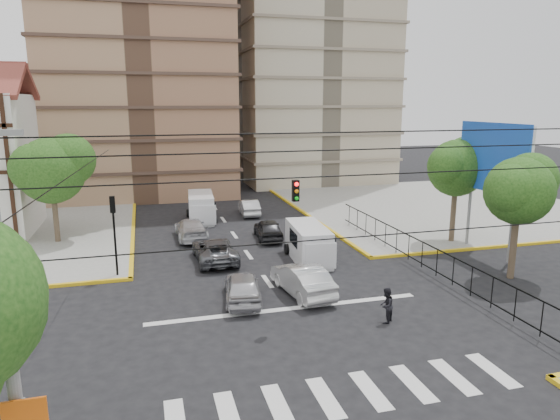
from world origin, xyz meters
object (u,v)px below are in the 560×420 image
object	(u,v)px
van_right_lane	(310,245)
car_white_front_right	(302,279)
car_silver_front_left	(242,286)
traffic_light_nw	(114,222)
pedestrian_crosswalk	(386,305)
van_left_lane	(201,208)

from	to	relation	value
van_right_lane	car_white_front_right	size ratio (longest dim) A/B	1.05
car_silver_front_left	van_right_lane	bearing A→B (deg)	-127.64
traffic_light_nw	pedestrian_crosswalk	size ratio (longest dim) A/B	2.77
van_right_lane	car_silver_front_left	xyz separation A→B (m)	(-5.11, -4.97, -0.33)
traffic_light_nw	van_left_lane	bearing A→B (deg)	63.54
van_left_lane	car_white_front_right	distance (m)	17.38
van_right_lane	car_silver_front_left	bearing A→B (deg)	-131.52
van_right_lane	pedestrian_crosswalk	xyz separation A→B (m)	(0.44, -9.06, -0.25)
traffic_light_nw	pedestrian_crosswalk	distance (m)	14.90
car_white_front_right	van_left_lane	bearing A→B (deg)	-87.43
traffic_light_nw	van_right_lane	size ratio (longest dim) A/B	0.90
car_white_front_right	pedestrian_crosswalk	world-z (taller)	pedestrian_crosswalk
traffic_light_nw	pedestrian_crosswalk	bearing A→B (deg)	-38.36
traffic_light_nw	car_white_front_right	bearing A→B (deg)	-28.96
van_left_lane	pedestrian_crosswalk	world-z (taller)	van_left_lane
van_right_lane	car_white_front_right	distance (m)	5.34
pedestrian_crosswalk	car_silver_front_left	bearing A→B (deg)	-80.42
car_silver_front_left	pedestrian_crosswalk	size ratio (longest dim) A/B	2.67
van_left_lane	pedestrian_crosswalk	xyz separation A→B (m)	(5.52, -21.25, -0.28)
van_left_lane	pedestrian_crosswalk	size ratio (longest dim) A/B	3.18
van_right_lane	car_white_front_right	world-z (taller)	van_right_lane
van_left_lane	car_white_front_right	size ratio (longest dim) A/B	1.08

